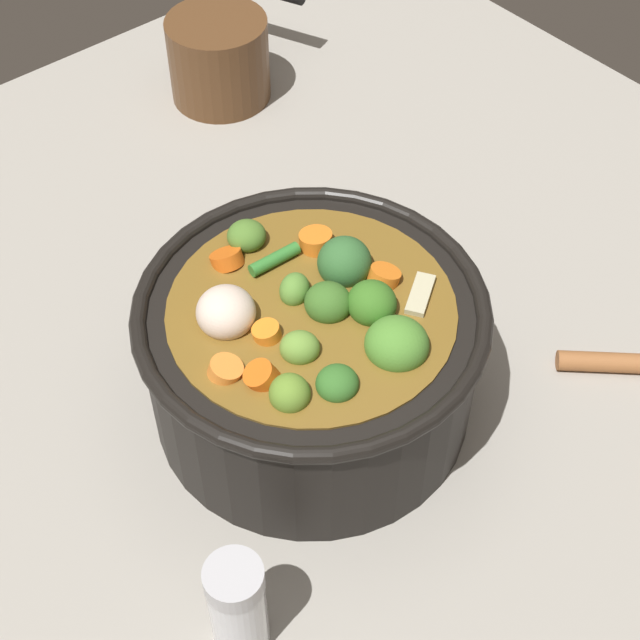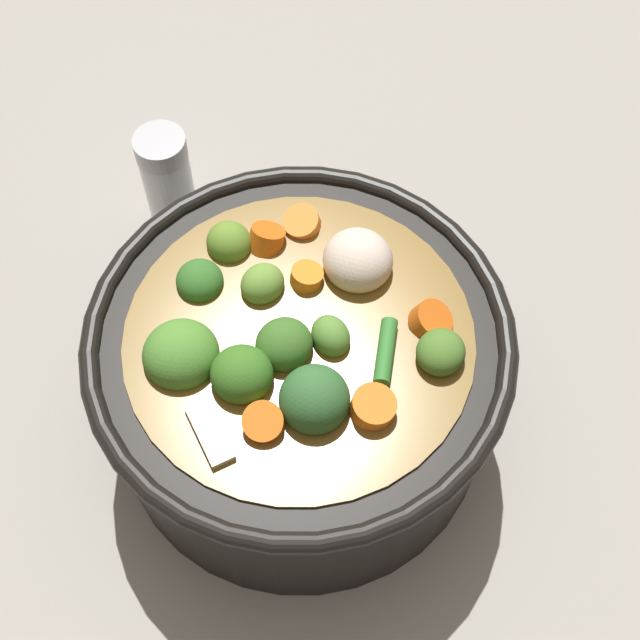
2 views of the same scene
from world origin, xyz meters
name	(u,v)px [view 1 (image 1 of 2)]	position (x,y,z in m)	size (l,w,h in m)	color
ground_plane	(312,403)	(0.00, 0.00, 0.00)	(1.10, 1.10, 0.00)	#9E998E
cooking_pot	(312,353)	(0.00, 0.00, 0.06)	(0.26, 0.26, 0.14)	black
salt_shaker	(238,607)	(-0.16, -0.12, 0.05)	(0.04, 0.04, 0.09)	silver
small_saucepan	(220,57)	(0.19, 0.38, 0.05)	(0.17, 0.14, 0.09)	brown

